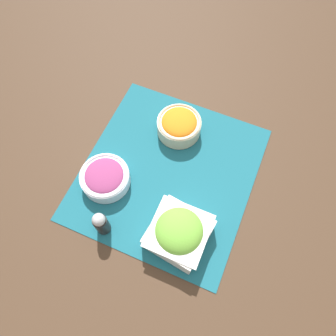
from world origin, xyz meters
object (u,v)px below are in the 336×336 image
object	(u,v)px
carrot_bowl	(179,125)
pepper_shaker	(101,223)
lettuce_bowl	(179,233)
onion_bowl	(105,177)

from	to	relation	value
carrot_bowl	pepper_shaker	world-z (taller)	pepper_shaker
lettuce_bowl	carrot_bowl	xyz separation A→B (m)	(0.30, 0.12, -0.01)
lettuce_bowl	pepper_shaker	distance (m)	0.20
lettuce_bowl	carrot_bowl	bearing A→B (deg)	22.17
lettuce_bowl	onion_bowl	bearing A→B (deg)	74.85
onion_bowl	lettuce_bowl	size ratio (longest dim) A/B	0.88
onion_bowl	carrot_bowl	bearing A→B (deg)	-27.91
onion_bowl	pepper_shaker	xyz separation A→B (m)	(-0.12, -0.06, 0.02)
carrot_bowl	pepper_shaker	size ratio (longest dim) A/B	1.39
onion_bowl	carrot_bowl	xyz separation A→B (m)	(0.24, -0.13, 0.01)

